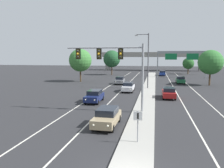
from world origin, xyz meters
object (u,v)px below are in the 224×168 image
object	(u,v)px
car_oncoming_grey	(120,80)
car_receding_red	(169,93)
car_oncoming_navy	(94,96)
highway_sign_gantry	(182,56)
median_sign_post	(138,122)
car_receding_blue	(162,73)
tree_far_left_a	(112,59)
car_oncoming_white	(128,87)
car_receding_green	(180,80)
car_oncoming_tan	(107,117)
tree_far_left_b	(80,60)
overhead_signal_mast	(115,61)
tree_far_right_a	(188,64)
tree_far_right_c	(210,62)
street_lamp_median	(147,57)

from	to	relation	value
car_oncoming_grey	car_receding_red	bearing A→B (deg)	-58.02
car_oncoming_navy	highway_sign_gantry	xyz separation A→B (m)	(14.88, 37.38, 5.34)
median_sign_post	car_oncoming_grey	world-z (taller)	median_sign_post
car_receding_blue	highway_sign_gantry	distance (m)	9.35
car_oncoming_grey	tree_far_left_a	world-z (taller)	tree_far_left_a
car_oncoming_white	car_receding_green	size ratio (longest dim) A/B	0.99
median_sign_post	tree_far_left_a	bearing A→B (deg)	102.60
car_oncoming_white	car_receding_green	bearing A→B (deg)	53.93
car_oncoming_tan	car_receding_red	xyz separation A→B (m)	(6.00, 14.59, 0.00)
car_oncoming_white	car_receding_red	xyz separation A→B (m)	(6.47, -5.04, 0.00)
car_oncoming_grey	car_receding_blue	world-z (taller)	same
car_receding_green	tree_far_left_b	world-z (taller)	tree_far_left_b
car_oncoming_white	car_receding_red	size ratio (longest dim) A/B	1.00
overhead_signal_mast	tree_far_right_a	distance (m)	57.72
car_oncoming_tan	car_receding_red	bearing A→B (deg)	67.63
car_receding_green	tree_far_left_b	xyz separation A→B (m)	(-22.94, -0.56, 4.23)
car_oncoming_white	tree_far_left_b	world-z (taller)	tree_far_left_b
car_oncoming_white	tree_far_right_c	bearing A→B (deg)	36.29
car_receding_red	car_receding_blue	bearing A→B (deg)	89.80
car_oncoming_navy	car_receding_blue	xyz separation A→B (m)	(9.94, 43.25, 0.00)
car_oncoming_tan	tree_far_right_a	world-z (taller)	tree_far_right_a
highway_sign_gantry	tree_far_left_a	xyz separation A→B (m)	(-20.88, 6.17, -1.00)
car_receding_red	tree_far_right_a	xyz separation A→B (m)	(8.77, 46.48, 2.75)
median_sign_post	tree_far_right_c	bearing A→B (deg)	70.68
car_oncoming_white	highway_sign_gantry	bearing A→B (deg)	67.30
car_receding_green	highway_sign_gantry	size ratio (longest dim) A/B	0.34
median_sign_post	car_oncoming_navy	bearing A→B (deg)	116.56
car_receding_red	tree_far_left_a	distance (m)	42.13
street_lamp_median	tree_far_left_a	world-z (taller)	street_lamp_median
car_oncoming_white	tree_far_right_c	xyz separation A→B (m)	(15.57, 11.43, 3.96)
street_lamp_median	tree_far_left_a	xyz separation A→B (m)	(-12.27, 29.81, -0.63)
street_lamp_median	tree_far_right_a	distance (m)	39.51
car_oncoming_grey	tree_far_left_b	size ratio (longest dim) A/B	0.58
overhead_signal_mast	car_oncoming_grey	world-z (taller)	overhead_signal_mast
car_oncoming_navy	car_receding_green	distance (m)	26.99
street_lamp_median	tree_far_right_a	world-z (taller)	street_lamp_median
car_oncoming_grey	overhead_signal_mast	bearing A→B (deg)	-82.27
median_sign_post	car_receding_red	xyz separation A→B (m)	(3.07, 18.22, -0.77)
street_lamp_median	tree_far_right_c	size ratio (longest dim) A/B	1.37
tree_far_left_b	highway_sign_gantry	bearing A→B (deg)	30.54
car_oncoming_white	tree_far_left_a	xyz separation A→B (m)	(-9.34, 33.77, 4.34)
car_receding_red	median_sign_post	bearing A→B (deg)	-99.56
median_sign_post	car_receding_blue	size ratio (longest dim) A/B	0.49
car_oncoming_grey	car_receding_green	world-z (taller)	same
tree_far_right_c	tree_far_left_b	distance (m)	28.57
car_receding_blue	median_sign_post	bearing A→B (deg)	-93.23
overhead_signal_mast	car_receding_green	size ratio (longest dim) A/B	1.87
overhead_signal_mast	car_oncoming_grey	size ratio (longest dim) A/B	1.87
overhead_signal_mast	tree_far_left_b	bearing A→B (deg)	115.74
car_oncoming_navy	car_oncoming_grey	bearing A→B (deg)	89.22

